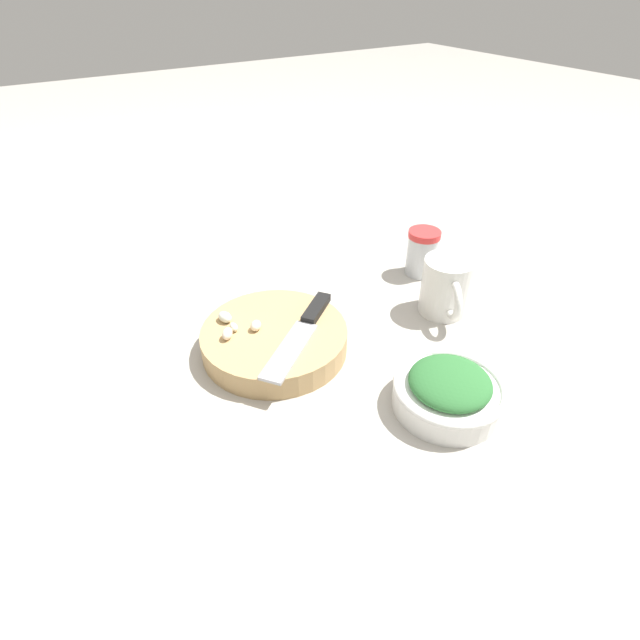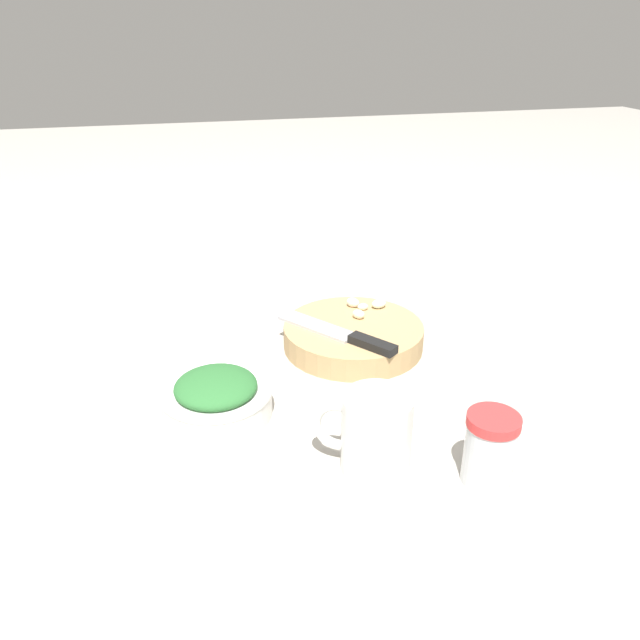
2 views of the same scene
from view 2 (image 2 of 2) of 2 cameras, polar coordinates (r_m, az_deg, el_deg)
ground_plane at (r=0.97m, az=-1.23°, el=-3.98°), size 5.00×5.00×0.00m
cutting_board at (r=1.01m, az=3.06°, el=-1.46°), size 0.23×0.23×0.04m
chef_knife at (r=0.96m, az=2.12°, el=-1.35°), size 0.19×0.15×0.01m
garlic_cloves at (r=1.05m, az=4.11°, el=1.26°), size 0.07×0.07×0.02m
herb_bowl at (r=0.85m, az=-9.43°, el=-6.92°), size 0.15×0.15×0.06m
spice_jar at (r=0.75m, az=15.25°, el=-11.29°), size 0.06×0.06×0.09m
coffee_mug at (r=0.74m, az=4.92°, el=-10.23°), size 0.09×0.11×0.10m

